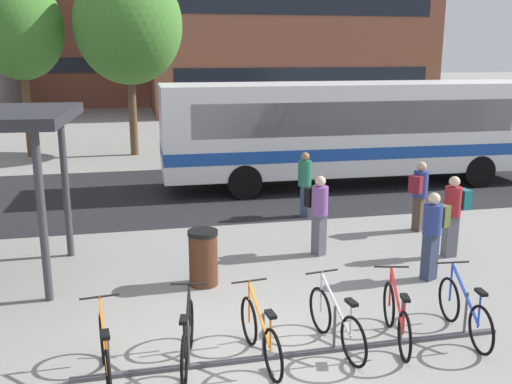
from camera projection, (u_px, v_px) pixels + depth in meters
name	position (u px, v px, depth m)	size (l,w,h in m)	color
ground	(252.00, 356.00, 8.01)	(200.00, 200.00, 0.00)	gray
bus_lane_asphalt	(186.00, 192.00, 17.29)	(80.00, 7.20, 0.01)	#232326
city_bus	(356.00, 129.00, 17.96)	(12.06, 2.72, 3.20)	white
bike_rack	(299.00, 350.00, 7.99)	(6.17, 0.14, 0.70)	#47474C
parked_bicycle_orange_0	(105.00, 355.00, 7.27)	(0.52, 1.72, 0.99)	black
parked_bicycle_black_1	(187.00, 340.00, 7.67)	(0.52, 1.71, 0.99)	black
parked_bicycle_orange_2	(260.00, 335.00, 7.79)	(0.52, 1.72, 0.99)	black
parked_bicycle_silver_3	(336.00, 323.00, 8.13)	(0.52, 1.71, 0.99)	black
parked_bicycle_red_4	(396.00, 318.00, 8.30)	(0.58, 1.69, 0.99)	black
parked_bicycle_blue_5	(464.00, 312.00, 8.48)	(0.52, 1.72, 0.99)	black
commuter_black_pack_0	(318.00, 209.00, 11.80)	(0.48, 0.60, 1.68)	#565660
commuter_teal_pack_1	(454.00, 211.00, 11.67)	(0.55, 0.37, 1.70)	#565660
commuter_black_pack_2	(305.00, 180.00, 14.56)	(0.46, 0.59, 1.68)	#2D3851
commuter_olive_pack_3	(433.00, 230.00, 10.49)	(0.60, 0.50, 1.67)	#2D3851
commuter_maroon_pack_4	(419.00, 192.00, 13.36)	(0.60, 0.56, 1.66)	#47382D
trash_bin	(203.00, 258.00, 10.34)	(0.55, 0.55, 1.03)	#4C2819
street_tree_0	(128.00, 25.00, 22.37)	(4.21, 4.21, 7.46)	brown
street_tree_1	(20.00, 29.00, 22.02)	(3.30, 3.30, 6.97)	brown
building_centre_block	(110.00, 37.00, 46.82)	(17.18, 10.49, 10.54)	brown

